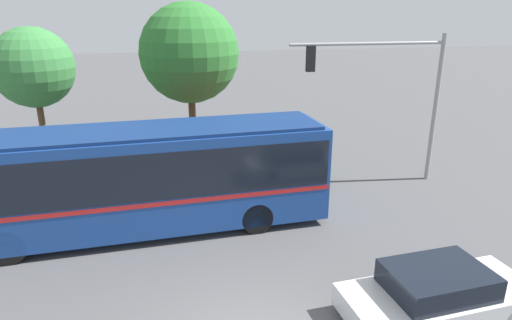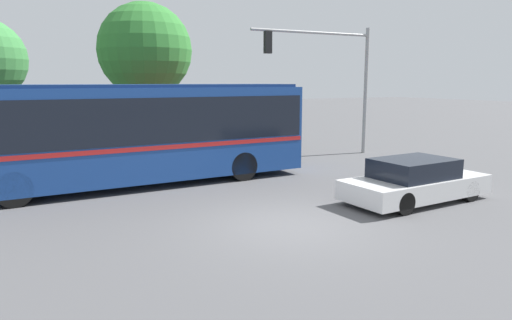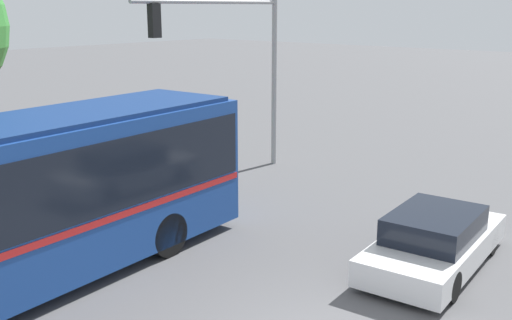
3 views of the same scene
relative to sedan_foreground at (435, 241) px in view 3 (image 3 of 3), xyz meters
The scene contains 3 objects.
sedan_foreground is the anchor object (origin of this frame).
traffic_light_pole 9.15m from the sedan_foreground, 69.38° to the left, with size 6.14×0.24×5.85m.
flowering_hedge 10.21m from the sedan_foreground, 104.88° to the left, with size 7.11×1.49×1.79m.
Camera 3 is at (-7.12, -4.24, 5.36)m, focal length 42.02 mm.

